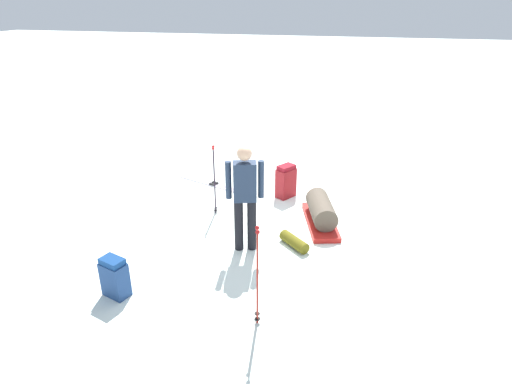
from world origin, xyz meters
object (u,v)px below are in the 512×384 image
at_px(skier_standing, 245,194).
at_px(ski_pair_near, 214,184).
at_px(backpack_bright, 115,277).
at_px(ski_poles_planted_near, 257,271).
at_px(gear_sled, 321,212).
at_px(backpack_large_dark, 286,182).
at_px(ski_poles_planted_far, 214,176).
at_px(sleeping_mat_rolled, 294,242).

xyz_separation_m(skier_standing, ski_pair_near, (2.25, 1.33, -0.94)).
bearing_deg(skier_standing, backpack_bright, 138.77).
relative_size(ski_poles_planted_near, gear_sled, 0.92).
relative_size(skier_standing, gear_sled, 1.20).
relative_size(backpack_large_dark, ski_poles_planted_far, 0.52).
bearing_deg(ski_poles_planted_near, backpack_bright, 89.45).
xyz_separation_m(backpack_large_dark, ski_poles_planted_far, (-0.98, 1.12, 0.39)).
relative_size(backpack_bright, ski_poles_planted_far, 0.44).
height_order(skier_standing, backpack_bright, skier_standing).
bearing_deg(ski_pair_near, backpack_bright, 179.69).
relative_size(ski_pair_near, gear_sled, 1.19).
bearing_deg(gear_sled, ski_poles_planted_near, 170.09).
bearing_deg(sleeping_mat_rolled, ski_poles_planted_far, 62.52).
bearing_deg(ski_poles_planted_near, ski_pair_near, 26.68).
bearing_deg(skier_standing, sleeping_mat_rolled, -71.66).
distance_m(backpack_bright, gear_sled, 3.57).
xyz_separation_m(skier_standing, ski_poles_planted_near, (-1.56, -0.59, -0.23)).
distance_m(backpack_bright, ski_poles_planted_near, 1.99).
height_order(ski_poles_planted_near, sleeping_mat_rolled, ski_poles_planted_near).
xyz_separation_m(skier_standing, sleeping_mat_rolled, (0.24, -0.73, -0.86)).
distance_m(ski_poles_planted_far, sleeping_mat_rolled, 1.91).
height_order(backpack_bright, gear_sled, backpack_bright).
bearing_deg(ski_poles_planted_far, ski_pair_near, 21.26).
height_order(backpack_large_dark, ski_poles_planted_far, ski_poles_planted_far).
xyz_separation_m(backpack_large_dark, backpack_bright, (-3.60, 1.60, -0.05)).
relative_size(ski_pair_near, ski_poles_planted_far, 1.32).
bearing_deg(skier_standing, backpack_large_dark, -6.92).
distance_m(skier_standing, backpack_large_dark, 2.17).
height_order(gear_sled, sleeping_mat_rolled, gear_sled).
height_order(backpack_bright, ski_poles_planted_far, ski_poles_planted_far).
xyz_separation_m(skier_standing, gear_sled, (1.11, -1.05, -0.73)).
xyz_separation_m(backpack_bright, ski_poles_planted_near, (-0.02, -1.94, 0.44)).
distance_m(ski_poles_planted_far, gear_sled, 1.99).
bearing_deg(skier_standing, ski_poles_planted_near, -159.40).
relative_size(backpack_large_dark, ski_poles_planted_near, 0.51).
bearing_deg(ski_poles_planted_far, backpack_bright, 169.68).
relative_size(skier_standing, ski_poles_planted_near, 1.31).
height_order(ski_pair_near, backpack_bright, backpack_bright).
distance_m(backpack_bright, sleeping_mat_rolled, 2.75).
bearing_deg(ski_pair_near, ski_poles_planted_far, -158.74).
distance_m(skier_standing, ski_poles_planted_near, 1.68).
relative_size(gear_sled, sleeping_mat_rolled, 2.57).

